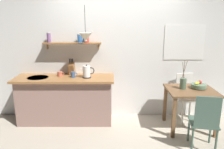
# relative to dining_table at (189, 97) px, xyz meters

# --- Properties ---
(ground_plane) EXTENTS (14.00, 14.00, 0.00)m
(ground_plane) POSITION_rel_dining_table_xyz_m (-1.26, -0.02, -0.61)
(ground_plane) COLOR #BCB29E
(back_wall) EXTENTS (6.80, 0.11, 2.70)m
(back_wall) POSITION_rel_dining_table_xyz_m (-1.06, 0.63, 0.74)
(back_wall) COLOR white
(back_wall) RESTS_ON ground_plane
(kitchen_counter) EXTENTS (1.83, 0.63, 0.89)m
(kitchen_counter) POSITION_rel_dining_table_xyz_m (-2.26, 0.30, -0.16)
(kitchen_counter) COLOR gray
(kitchen_counter) RESTS_ON ground_plane
(wall_shelf) EXTENTS (1.08, 0.20, 0.32)m
(wall_shelf) POSITION_rel_dining_table_xyz_m (-2.08, 0.47, 0.93)
(wall_shelf) COLOR brown
(dining_table) EXTENTS (0.82, 0.73, 0.74)m
(dining_table) POSITION_rel_dining_table_xyz_m (0.00, 0.00, 0.00)
(dining_table) COLOR brown
(dining_table) RESTS_ON ground_plane
(dining_chair_near) EXTENTS (0.46, 0.47, 0.90)m
(dining_chair_near) POSITION_rel_dining_table_xyz_m (-0.02, -0.71, -0.11)
(dining_chair_near) COLOR #4C6B5B
(dining_chair_near) RESTS_ON ground_plane
(dining_chair_far) EXTENTS (0.44, 0.44, 0.91)m
(dining_chair_far) POSITION_rel_dining_table_xyz_m (0.05, 0.39, -0.09)
(dining_chair_far) COLOR white
(dining_chair_far) RESTS_ON ground_plane
(fruit_bowl) EXTENTS (0.27, 0.27, 0.14)m
(fruit_bowl) POSITION_rel_dining_table_xyz_m (0.15, 0.07, 0.19)
(fruit_bowl) COLOR slate
(fruit_bowl) RESTS_ON dining_table
(twig_vase) EXTENTS (0.11, 0.11, 0.51)m
(twig_vase) POSITION_rel_dining_table_xyz_m (-0.14, 0.04, 0.23)
(twig_vase) COLOR #567056
(twig_vase) RESTS_ON dining_table
(electric_kettle) EXTENTS (0.25, 0.16, 0.25)m
(electric_kettle) POSITION_rel_dining_table_xyz_m (-1.84, 0.24, 0.39)
(electric_kettle) COLOR black
(electric_kettle) RESTS_ON kitchen_counter
(knife_block) EXTENTS (0.10, 0.20, 0.32)m
(knife_block) POSITION_rel_dining_table_xyz_m (-2.15, 0.45, 0.41)
(knife_block) COLOR #9E6B3D
(knife_block) RESTS_ON kitchen_counter
(coffee_mug_by_sink) EXTENTS (0.13, 0.09, 0.09)m
(coffee_mug_by_sink) POSITION_rel_dining_table_xyz_m (-2.36, 0.36, 0.32)
(coffee_mug_by_sink) COLOR #C6664C
(coffee_mug_by_sink) RESTS_ON kitchen_counter
(coffee_mug_spare) EXTENTS (0.12, 0.08, 0.11)m
(coffee_mug_spare) POSITION_rel_dining_table_xyz_m (-2.09, 0.26, 0.33)
(coffee_mug_spare) COLOR #3D5B89
(coffee_mug_spare) RESTS_ON kitchen_counter
(pendant_lamp) EXTENTS (0.24, 0.24, 0.60)m
(pendant_lamp) POSITION_rel_dining_table_xyz_m (-1.84, 0.17, 1.02)
(pendant_lamp) COLOR black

